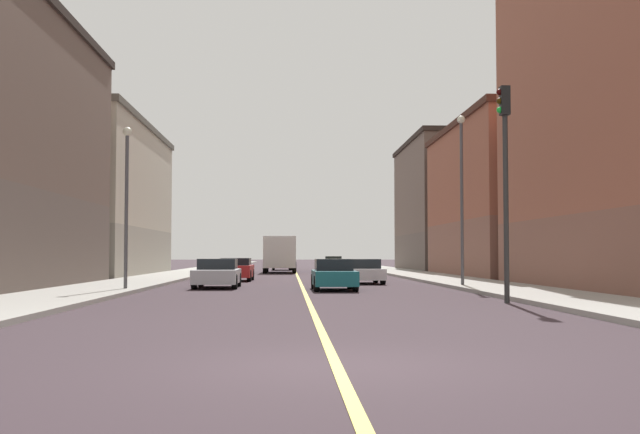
# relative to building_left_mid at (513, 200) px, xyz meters

# --- Properties ---
(ground_plane) EXTENTS (400.00, 400.00, 0.00)m
(ground_plane) POSITION_rel_building_left_mid_xyz_m (-14.27, -39.65, -5.12)
(ground_plane) COLOR #36292F
(ground_plane) RESTS_ON ground
(sidewalk_left) EXTENTS (3.80, 168.00, 0.15)m
(sidewalk_left) POSITION_rel_building_left_mid_xyz_m (-5.91, 9.35, -5.05)
(sidewalk_left) COLOR #9E9B93
(sidewalk_left) RESTS_ON ground
(sidewalk_right) EXTENTS (3.80, 168.00, 0.15)m
(sidewalk_right) POSITION_rel_building_left_mid_xyz_m (-22.62, 9.35, -5.05)
(sidewalk_right) COLOR #9E9B93
(sidewalk_right) RESTS_ON ground
(lane_center_stripe) EXTENTS (0.16, 154.00, 0.01)m
(lane_center_stripe) POSITION_rel_building_left_mid_xyz_m (-14.27, 9.35, -5.11)
(lane_center_stripe) COLOR #E5D14C
(lane_center_stripe) RESTS_ON ground
(building_left_mid) EXTENTS (8.32, 18.63, 10.22)m
(building_left_mid) POSITION_rel_building_left_mid_xyz_m (0.00, 0.00, 0.00)
(building_left_mid) COLOR brown
(building_left_mid) RESTS_ON ground
(building_left_far) EXTENTS (8.32, 17.64, 11.81)m
(building_left_far) POSITION_rel_building_left_mid_xyz_m (0.00, 19.08, 0.79)
(building_left_far) COLOR brown
(building_left_far) RESTS_ON ground
(building_right_midblock) EXTENTS (8.32, 20.76, 10.47)m
(building_right_midblock) POSITION_rel_building_left_mid_xyz_m (-28.53, 3.08, 0.13)
(building_right_midblock) COLOR #9D9688
(building_right_midblock) RESTS_ON ground
(traffic_light_left_near) EXTENTS (0.40, 0.32, 6.70)m
(traffic_light_left_near) POSITION_rel_building_left_mid_xyz_m (-8.23, -26.80, -0.84)
(traffic_light_left_near) COLOR #2D2D2D
(traffic_light_left_near) RESTS_ON ground
(street_lamp_left_near) EXTENTS (0.36, 0.36, 7.52)m
(street_lamp_left_near) POSITION_rel_building_left_mid_xyz_m (-7.21, -16.51, -0.44)
(street_lamp_left_near) COLOR #4C4C51
(street_lamp_left_near) RESTS_ON ground
(street_lamp_right_near) EXTENTS (0.36, 0.36, 6.40)m
(street_lamp_right_near) POSITION_rel_building_left_mid_xyz_m (-21.32, -19.51, -1.04)
(street_lamp_right_near) COLOR #4C4C51
(street_lamp_right_near) RESTS_ON ground
(car_red) EXTENTS (1.90, 3.97, 1.28)m
(car_red) POSITION_rel_building_left_mid_xyz_m (-17.82, -6.96, -4.48)
(car_red) COLOR red
(car_red) RESTS_ON ground
(car_silver) EXTENTS (1.95, 4.31, 1.29)m
(car_silver) POSITION_rel_building_left_mid_xyz_m (-18.05, -15.80, -4.49)
(car_silver) COLOR silver
(car_silver) RESTS_ON ground
(car_maroon) EXTENTS (1.91, 4.54, 1.34)m
(car_maroon) POSITION_rel_building_left_mid_xyz_m (-15.49, 21.95, -4.46)
(car_maroon) COLOR maroon
(car_maroon) RESTS_ON ground
(car_yellow) EXTENTS (2.01, 4.65, 1.29)m
(car_yellow) POSITION_rel_building_left_mid_xyz_m (-10.41, 25.91, -4.50)
(car_yellow) COLOR gold
(car_yellow) RESTS_ON ground
(car_teal) EXTENTS (1.81, 4.08, 1.30)m
(car_teal) POSITION_rel_building_left_mid_xyz_m (-13.01, -18.17, -4.50)
(car_teal) COLOR #196670
(car_teal) RESTS_ON ground
(car_white) EXTENTS (1.85, 4.00, 1.25)m
(car_white) POSITION_rel_building_left_mid_xyz_m (-11.03, -11.12, -4.51)
(car_white) COLOR white
(car_white) RESTS_ON ground
(box_truck) EXTENTS (2.58, 7.97, 2.86)m
(box_truck) POSITION_rel_building_left_mid_xyz_m (-15.56, 11.53, -3.55)
(box_truck) COLOR navy
(box_truck) RESTS_ON ground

